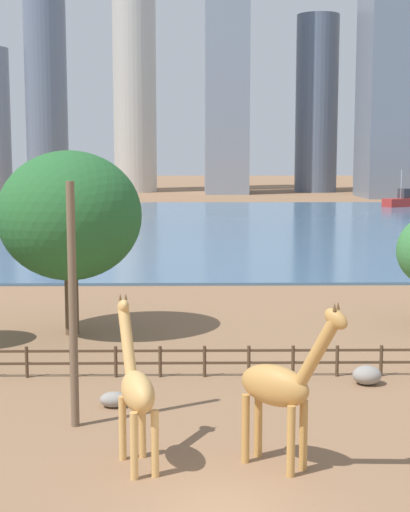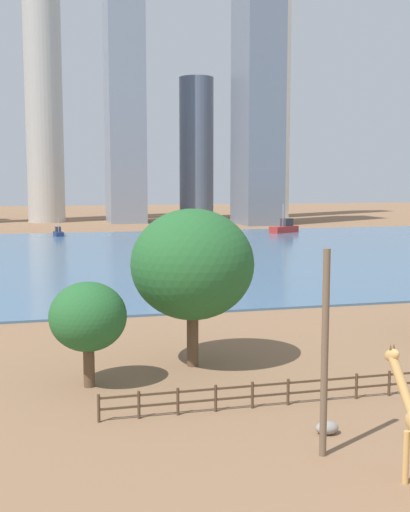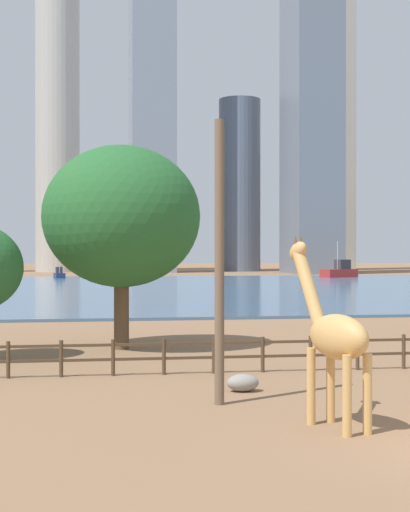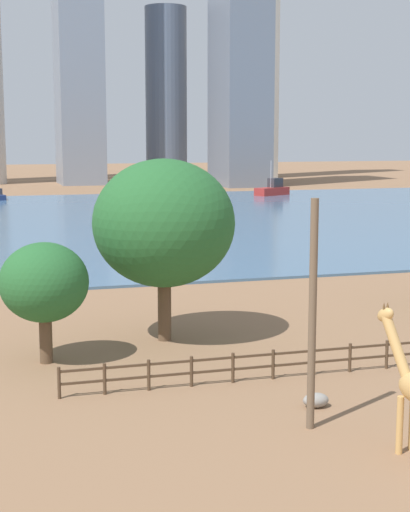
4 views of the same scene
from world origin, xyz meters
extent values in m
plane|color=#8C6647|center=(0.00, 80.00, 0.00)|extent=(400.00, 400.00, 0.00)
cube|color=#476B8C|center=(0.00, 77.00, 0.10)|extent=(180.00, 86.00, 0.20)
cylinder|color=tan|center=(-2.83, 3.32, 0.98)|extent=(0.28, 0.28, 1.96)
cylinder|color=tan|center=(-2.71, 3.95, 3.49)|extent=(0.73, 1.37, 2.08)
ellipsoid|color=tan|center=(-2.86, 4.44, 4.44)|extent=(0.58, 0.90, 0.73)
cone|color=brown|center=(-2.95, 4.41, 4.77)|extent=(0.13, 0.13, 0.21)
cone|color=brown|center=(-2.78, 4.46, 4.77)|extent=(0.13, 0.13, 0.21)
cylinder|color=brown|center=(-4.70, 6.26, 4.13)|extent=(0.28, 0.28, 8.25)
ellipsoid|color=gray|center=(-3.60, 8.21, 0.28)|extent=(1.02, 0.74, 0.56)
cylinder|color=#4C3826|center=(-13.00, 12.00, 0.65)|extent=(0.14, 0.14, 1.30)
cylinder|color=#4C3826|center=(-11.18, 12.00, 0.65)|extent=(0.14, 0.14, 1.30)
cylinder|color=#4C3826|center=(-9.36, 12.00, 0.65)|extent=(0.14, 0.14, 1.30)
cylinder|color=#4C3826|center=(-7.54, 12.00, 0.65)|extent=(0.14, 0.14, 1.30)
cylinder|color=#4C3826|center=(-5.72, 12.00, 0.65)|extent=(0.14, 0.14, 1.30)
cylinder|color=#4C3826|center=(-3.89, 12.00, 0.65)|extent=(0.14, 0.14, 1.30)
cylinder|color=#4C3826|center=(-2.07, 12.00, 0.65)|extent=(0.14, 0.14, 1.30)
cylinder|color=#4C3826|center=(-0.25, 12.00, 0.65)|extent=(0.14, 0.14, 1.30)
cylinder|color=#4C3826|center=(1.57, 12.00, 0.65)|extent=(0.14, 0.14, 1.30)
cube|color=#4C3826|center=(0.00, 12.00, 1.10)|extent=(26.10, 0.08, 0.10)
cube|color=#4C3826|center=(0.00, 12.00, 0.59)|extent=(26.10, 0.08, 0.10)
cylinder|color=brown|center=(-6.86, 19.67, 1.59)|extent=(0.69, 0.69, 3.17)
ellipsoid|color=#26602D|center=(-6.86, 19.67, 6.04)|extent=(7.17, 7.17, 6.45)
cylinder|color=brown|center=(-13.05, 17.24, 1.08)|extent=(0.59, 0.59, 2.16)
ellipsoid|color=#26602D|center=(-13.05, 17.24, 3.78)|extent=(4.06, 4.06, 3.66)
cube|color=#B22D28|center=(33.60, 108.98, 0.87)|extent=(7.02, 5.23, 1.33)
cube|color=#333338|center=(34.34, 109.36, 2.33)|extent=(2.87, 2.53, 1.60)
cylinder|color=silver|center=(33.30, 108.82, 3.87)|extent=(0.16, 0.16, 4.67)
cylinder|color=slate|center=(27.10, 159.90, 19.65)|extent=(9.51, 9.51, 39.30)
cube|color=slate|center=(37.73, 138.70, 35.53)|extent=(9.46, 15.29, 71.07)
camera|label=1|loc=(-0.68, -19.29, 9.21)|focal=55.00mm
camera|label=2|loc=(-15.22, -16.18, 10.81)|focal=45.00mm
camera|label=3|loc=(-8.63, -16.05, 4.42)|focal=55.00mm
camera|label=4|loc=(-15.86, -18.43, 10.36)|focal=55.00mm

